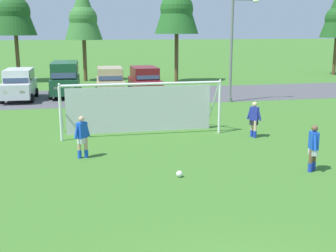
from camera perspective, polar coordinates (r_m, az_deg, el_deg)
ground_plane at (r=21.44m, az=-4.44°, el=-0.36°), size 400.00×400.00×0.00m
parking_lot_strip at (r=32.13m, az=-7.08°, el=3.95°), size 52.00×8.40×0.01m
soccer_ball at (r=14.44m, az=1.53°, el=-6.38°), size 0.22×0.22×0.22m
soccer_goal at (r=20.34m, az=-3.69°, el=2.65°), size 7.44×1.99×2.57m
player_striker_near at (r=16.67m, az=-11.34°, el=-1.46°), size 0.64×0.52×1.64m
player_midfield_center at (r=15.66m, az=18.75°, el=-2.81°), size 0.37×0.72×1.64m
player_defender_far at (r=19.92m, az=11.37°, el=0.84°), size 0.54×0.62×1.64m
parked_car_slot_far_left at (r=31.84m, az=-19.18°, el=5.28°), size 2.24×4.65×2.16m
parked_car_slot_left at (r=32.75m, az=-13.49°, el=6.22°), size 2.32×4.87×2.52m
parked_car_slot_center_left at (r=31.68m, az=-7.72°, el=5.83°), size 2.30×4.69×2.16m
parked_car_slot_center at (r=31.86m, az=-3.11°, el=5.97°), size 2.18×4.62×2.16m
tree_mid_left at (r=43.25m, az=-19.86°, el=15.02°), size 3.90×3.90×10.39m
tree_center_back at (r=42.09m, az=-11.26°, el=14.65°), size 3.52×3.52×9.38m
tree_mid_right at (r=40.41m, az=1.17°, el=16.29°), size 4.02×4.02×10.73m
street_lamp at (r=29.51m, az=8.77°, el=10.09°), size 2.00×0.32×6.86m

